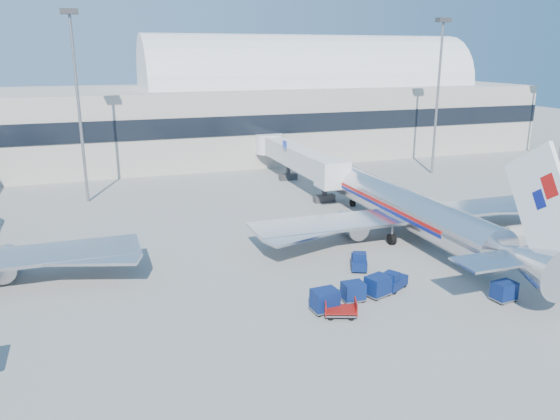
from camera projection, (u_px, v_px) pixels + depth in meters
name	position (u px, v px, depth m)	size (l,w,h in m)	color
ground	(337.00, 267.00, 46.97)	(260.00, 260.00, 0.00)	gray
terminal	(122.00, 117.00, 91.33)	(170.00, 28.15, 21.00)	#B2AA9E
airliner_main	(411.00, 210.00, 53.43)	(32.00, 37.26, 12.07)	silver
jetbridge_near	(294.00, 156.00, 76.25)	(4.40, 27.50, 6.25)	silver
mast_west	(76.00, 79.00, 63.74)	(2.00, 1.20, 22.60)	slate
mast_east	(439.00, 74.00, 79.63)	(2.00, 1.20, 22.60)	slate
barrier_near	(493.00, 233.00, 54.38)	(3.00, 0.55, 0.90)	#9E9E96
barrier_mid	(519.00, 230.00, 55.43)	(3.00, 0.55, 0.90)	#9E9E96
barrier_far	(545.00, 227.00, 56.48)	(3.00, 0.55, 0.90)	#9E9E96
tug_lead	(394.00, 281.00, 42.33)	(2.64, 2.23, 1.55)	#09194A
tug_right	(499.00, 251.00, 48.78)	(2.64, 1.68, 1.60)	#09194A
tug_left	(359.00, 261.00, 46.26)	(2.20, 2.83, 1.65)	#09194A
cart_train_a	(378.00, 286.00, 41.11)	(2.17, 1.91, 1.60)	#09194A
cart_train_b	(353.00, 291.00, 40.30)	(1.68, 1.29, 1.47)	#09194A
cart_train_c	(325.00, 300.00, 38.61)	(2.00, 1.59, 1.67)	#09194A
cart_solo_near	(504.00, 291.00, 40.33)	(1.85, 1.50, 1.50)	#09194A
cart_solo_far	(535.00, 257.00, 46.77)	(2.34, 2.21, 1.64)	#09194A
cart_open_red	(341.00, 311.00, 38.01)	(2.64, 2.24, 0.60)	slate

